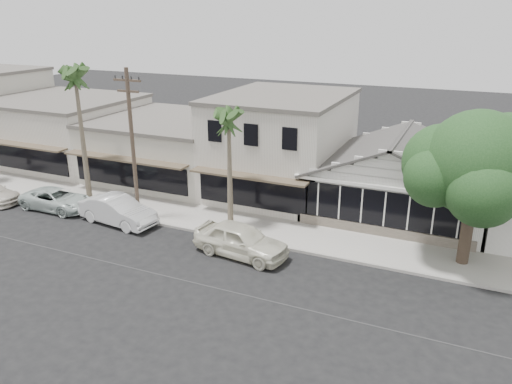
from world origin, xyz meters
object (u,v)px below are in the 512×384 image
at_px(car_0, 241,240).
at_px(car_1, 118,210).
at_px(utility_pole, 132,142).
at_px(shade_tree, 476,165).
at_px(car_2, 57,199).

distance_m(car_0, car_1, 8.46).
bearing_deg(car_0, utility_pole, 84.21).
bearing_deg(car_1, shade_tree, -73.87).
height_order(utility_pole, car_2, utility_pole).
distance_m(car_0, car_2, 13.47).
bearing_deg(utility_pole, car_1, -125.83).
height_order(car_0, car_1, car_0).
bearing_deg(car_2, car_0, -94.85).
relative_size(utility_pole, car_1, 1.81).
height_order(car_1, shade_tree, shade_tree).
xyz_separation_m(utility_pole, car_1, (-0.71, -0.99, -3.97)).
bearing_deg(shade_tree, car_2, -173.49).
bearing_deg(utility_pole, car_2, -172.62).
bearing_deg(car_2, utility_pole, -83.08).
relative_size(utility_pole, car_0, 1.78).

